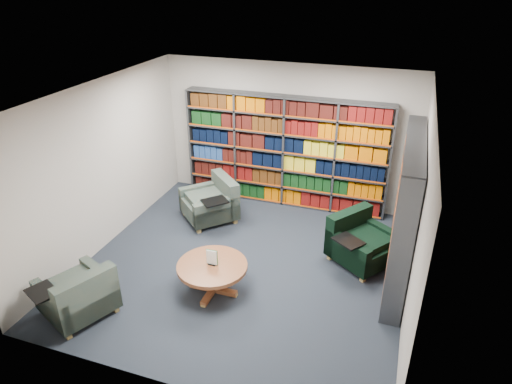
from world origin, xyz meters
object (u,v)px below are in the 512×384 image
(chair_teal_left, at_px, (213,203))
(coffee_table, at_px, (212,270))
(chair_green_right, at_px, (359,243))
(chair_teal_front, at_px, (80,297))

(chair_teal_left, relative_size, coffee_table, 1.22)
(chair_teal_left, height_order, chair_green_right, chair_teal_left)
(chair_teal_left, height_order, coffee_table, chair_teal_left)
(chair_green_right, relative_size, coffee_table, 1.22)
(chair_teal_front, height_order, coffee_table, chair_teal_front)
(chair_teal_front, bearing_deg, chair_teal_left, 78.31)
(chair_teal_left, height_order, chair_teal_front, chair_teal_left)
(chair_teal_front, distance_m, coffee_table, 1.85)
(chair_teal_front, relative_size, coffee_table, 1.12)
(chair_teal_front, bearing_deg, chair_green_right, 36.88)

